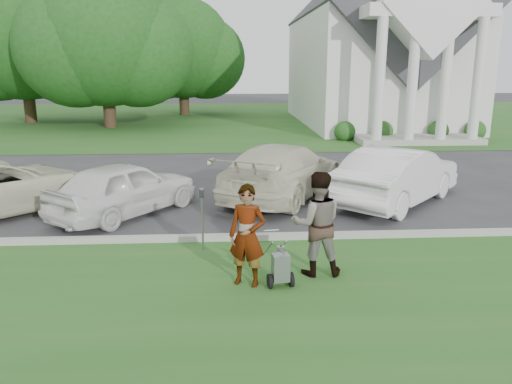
{
  "coord_description": "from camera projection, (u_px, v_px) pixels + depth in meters",
  "views": [
    {
      "loc": [
        -0.65,
        -10.02,
        3.82
      ],
      "look_at": [
        -0.07,
        0.0,
        1.26
      ],
      "focal_mm": 35.0,
      "sensor_mm": 36.0,
      "label": 1
    }
  ],
  "objects": [
    {
      "name": "person_left",
      "position": [
        247.0,
        236.0,
        8.72
      ],
      "size": [
        0.78,
        0.65,
        1.82
      ],
      "primitive_type": "imported",
      "rotation": [
        0.0,
        0.0,
        -0.37
      ],
      "color": "#999999",
      "rests_on": "ground"
    },
    {
      "name": "tree_far",
      "position": [
        22.0,
        36.0,
        32.66
      ],
      "size": [
        11.64,
        9.2,
        10.73
      ],
      "color": "#332316",
      "rests_on": "ground"
    },
    {
      "name": "car_d",
      "position": [
        398.0,
        175.0,
        14.04
      ],
      "size": [
        4.6,
        4.74,
        1.61
      ],
      "primitive_type": "imported",
      "rotation": [
        0.0,
        0.0,
        2.39
      ],
      "color": "white",
      "rests_on": "ground"
    },
    {
      "name": "ground",
      "position": [
        259.0,
        249.0,
        10.67
      ],
      "size": [
        120.0,
        120.0,
        0.0
      ],
      "primitive_type": "plane",
      "color": "#333335",
      "rests_on": "ground"
    },
    {
      "name": "tree_back",
      "position": [
        182.0,
        53.0,
        38.3
      ],
      "size": [
        9.61,
        7.6,
        8.89
      ],
      "color": "#332316",
      "rests_on": "ground"
    },
    {
      "name": "grass_strip",
      "position": [
        271.0,
        317.0,
        7.77
      ],
      "size": [
        80.0,
        7.0,
        0.01
      ],
      "primitive_type": "cube",
      "color": "#235A1F",
      "rests_on": "ground"
    },
    {
      "name": "curb",
      "position": [
        258.0,
        237.0,
        11.19
      ],
      "size": [
        80.0,
        0.18,
        0.15
      ],
      "primitive_type": "cube",
      "color": "#9E9E93",
      "rests_on": "ground"
    },
    {
      "name": "tree_left",
      "position": [
        105.0,
        43.0,
        30.24
      ],
      "size": [
        10.63,
        8.4,
        9.71
      ],
      "color": "#332316",
      "rests_on": "ground"
    },
    {
      "name": "person_right",
      "position": [
        317.0,
        224.0,
        9.16
      ],
      "size": [
        0.97,
        0.76,
        1.96
      ],
      "primitive_type": "imported",
      "rotation": [
        0.0,
        0.0,
        3.12
      ],
      "color": "#999999",
      "rests_on": "ground"
    },
    {
      "name": "church",
      "position": [
        376.0,
        31.0,
        32.07
      ],
      "size": [
        9.19,
        19.0,
        24.1
      ],
      "color": "white",
      "rests_on": "ground"
    },
    {
      "name": "church_lawn",
      "position": [
        236.0,
        118.0,
        36.79
      ],
      "size": [
        80.0,
        30.0,
        0.01
      ],
      "primitive_type": "cube",
      "color": "#235A1F",
      "rests_on": "ground"
    },
    {
      "name": "car_c",
      "position": [
        283.0,
        171.0,
        14.71
      ],
      "size": [
        4.61,
        5.89,
        1.59
      ],
      "primitive_type": "imported",
      "rotation": [
        0.0,
        0.0,
        2.64
      ],
      "color": "beige",
      "rests_on": "ground"
    },
    {
      "name": "parking_meter_near",
      "position": [
        202.0,
        212.0,
        10.38
      ],
      "size": [
        0.1,
        0.09,
        1.36
      ],
      "color": "gray",
      "rests_on": "ground"
    },
    {
      "name": "car_b",
      "position": [
        125.0,
        188.0,
        12.97
      ],
      "size": [
        3.89,
        4.37,
        1.43
      ],
      "primitive_type": "imported",
      "rotation": [
        0.0,
        0.0,
        2.49
      ],
      "color": "white",
      "rests_on": "ground"
    },
    {
      "name": "striping_cart",
      "position": [
        280.0,
        268.0,
        8.75
      ],
      "size": [
        0.5,
        0.93,
        0.83
      ],
      "rotation": [
        0.0,
        0.0,
        0.15
      ],
      "color": "black",
      "rests_on": "ground"
    }
  ]
}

